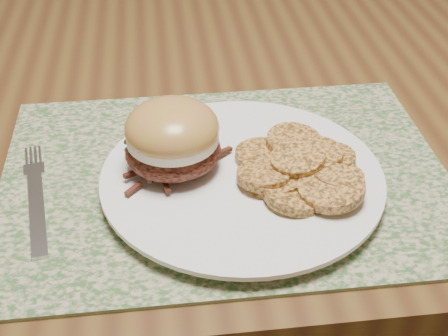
% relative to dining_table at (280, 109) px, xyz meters
% --- Properties ---
extents(dining_table, '(1.50, 0.90, 0.75)m').
position_rel_dining_table_xyz_m(dining_table, '(0.00, 0.00, 0.00)').
color(dining_table, brown).
rests_on(dining_table, ground).
extents(placemat, '(0.45, 0.33, 0.00)m').
position_rel_dining_table_xyz_m(placemat, '(-0.11, -0.25, 0.08)').
color(placemat, '#385C2F').
rests_on(placemat, dining_table).
extents(dinner_plate, '(0.26, 0.26, 0.02)m').
position_rel_dining_table_xyz_m(dinner_plate, '(-0.10, -0.28, 0.09)').
color(dinner_plate, white).
rests_on(dinner_plate, placemat).
extents(pork_sandwich, '(0.11, 0.10, 0.07)m').
position_rel_dining_table_xyz_m(pork_sandwich, '(-0.16, -0.26, 0.13)').
color(pork_sandwich, black).
rests_on(pork_sandwich, dinner_plate).
extents(roasted_potatoes, '(0.14, 0.16, 0.03)m').
position_rel_dining_table_xyz_m(roasted_potatoes, '(-0.04, -0.29, 0.11)').
color(roasted_potatoes, '#C18338').
rests_on(roasted_potatoes, dinner_plate).
extents(fork, '(0.04, 0.17, 0.00)m').
position_rel_dining_table_xyz_m(fork, '(-0.30, -0.27, 0.09)').
color(fork, '#BBBBC2').
rests_on(fork, placemat).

